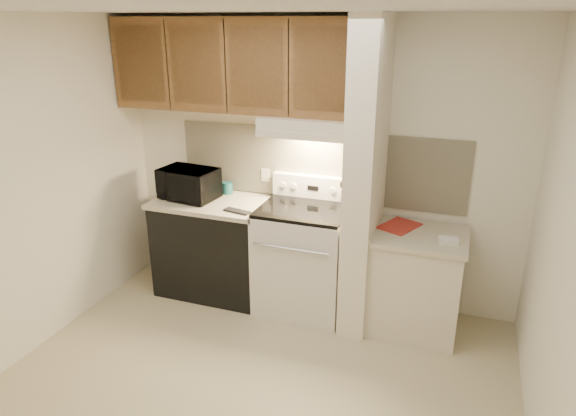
% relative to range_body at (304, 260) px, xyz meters
% --- Properties ---
extents(floor, '(3.60, 3.60, 0.00)m').
position_rel_range_body_xyz_m(floor, '(0.00, -1.16, -0.46)').
color(floor, '#C6B991').
rests_on(floor, ground).
extents(ceiling, '(3.60, 3.60, 0.00)m').
position_rel_range_body_xyz_m(ceiling, '(0.00, -1.16, 2.04)').
color(ceiling, white).
rests_on(ceiling, wall_back).
extents(wall_back, '(3.60, 2.50, 0.02)m').
position_rel_range_body_xyz_m(wall_back, '(0.00, 0.34, 0.79)').
color(wall_back, white).
rests_on(wall_back, floor).
extents(wall_left, '(0.02, 3.00, 2.50)m').
position_rel_range_body_xyz_m(wall_left, '(-1.80, -1.16, 0.79)').
color(wall_left, white).
rests_on(wall_left, floor).
extents(wall_right, '(0.02, 3.00, 2.50)m').
position_rel_range_body_xyz_m(wall_right, '(1.80, -1.16, 0.79)').
color(wall_right, white).
rests_on(wall_right, floor).
extents(backsplash, '(2.60, 0.02, 0.63)m').
position_rel_range_body_xyz_m(backsplash, '(0.00, 0.33, 0.78)').
color(backsplash, beige).
rests_on(backsplash, wall_back).
extents(range_body, '(0.76, 0.65, 0.92)m').
position_rel_range_body_xyz_m(range_body, '(0.00, 0.00, 0.00)').
color(range_body, silver).
rests_on(range_body, floor).
extents(oven_window, '(0.50, 0.01, 0.30)m').
position_rel_range_body_xyz_m(oven_window, '(0.00, -0.32, 0.04)').
color(oven_window, black).
rests_on(oven_window, range_body).
extents(oven_handle, '(0.65, 0.02, 0.02)m').
position_rel_range_body_xyz_m(oven_handle, '(0.00, -0.35, 0.26)').
color(oven_handle, silver).
rests_on(oven_handle, range_body).
extents(cooktop, '(0.74, 0.64, 0.03)m').
position_rel_range_body_xyz_m(cooktop, '(0.00, 0.00, 0.48)').
color(cooktop, black).
rests_on(cooktop, range_body).
extents(range_backguard, '(0.76, 0.08, 0.20)m').
position_rel_range_body_xyz_m(range_backguard, '(0.00, 0.28, 0.59)').
color(range_backguard, silver).
rests_on(range_backguard, range_body).
extents(range_display, '(0.10, 0.01, 0.04)m').
position_rel_range_body_xyz_m(range_display, '(0.00, 0.24, 0.59)').
color(range_display, black).
rests_on(range_display, range_backguard).
extents(range_knob_left_outer, '(0.05, 0.02, 0.05)m').
position_rel_range_body_xyz_m(range_knob_left_outer, '(-0.28, 0.24, 0.59)').
color(range_knob_left_outer, silver).
rests_on(range_knob_left_outer, range_backguard).
extents(range_knob_left_inner, '(0.05, 0.02, 0.05)m').
position_rel_range_body_xyz_m(range_knob_left_inner, '(-0.18, 0.24, 0.59)').
color(range_knob_left_inner, silver).
rests_on(range_knob_left_inner, range_backguard).
extents(range_knob_right_inner, '(0.05, 0.02, 0.05)m').
position_rel_range_body_xyz_m(range_knob_right_inner, '(0.18, 0.24, 0.59)').
color(range_knob_right_inner, silver).
rests_on(range_knob_right_inner, range_backguard).
extents(range_knob_right_outer, '(0.05, 0.02, 0.05)m').
position_rel_range_body_xyz_m(range_knob_right_outer, '(0.28, 0.24, 0.59)').
color(range_knob_right_outer, silver).
rests_on(range_knob_right_outer, range_backguard).
extents(dishwasher_front, '(1.00, 0.63, 0.87)m').
position_rel_range_body_xyz_m(dishwasher_front, '(-0.88, 0.01, -0.03)').
color(dishwasher_front, black).
rests_on(dishwasher_front, floor).
extents(left_countertop, '(1.04, 0.67, 0.04)m').
position_rel_range_body_xyz_m(left_countertop, '(-0.88, 0.01, 0.43)').
color(left_countertop, beige).
rests_on(left_countertop, dishwasher_front).
extents(spoon_rest, '(0.25, 0.12, 0.02)m').
position_rel_range_body_xyz_m(spoon_rest, '(-0.54, -0.19, 0.46)').
color(spoon_rest, black).
rests_on(spoon_rest, left_countertop).
extents(teal_jar, '(0.13, 0.13, 0.11)m').
position_rel_range_body_xyz_m(teal_jar, '(-0.83, 0.23, 0.51)').
color(teal_jar, '#1B585E').
rests_on(teal_jar, left_countertop).
extents(outlet, '(0.08, 0.01, 0.12)m').
position_rel_range_body_xyz_m(outlet, '(-0.48, 0.32, 0.64)').
color(outlet, beige).
rests_on(outlet, backsplash).
extents(microwave, '(0.54, 0.39, 0.28)m').
position_rel_range_body_xyz_m(microwave, '(-1.10, -0.01, 0.59)').
color(microwave, black).
rests_on(microwave, left_countertop).
extents(partition_pillar, '(0.22, 0.70, 2.50)m').
position_rel_range_body_xyz_m(partition_pillar, '(0.51, -0.01, 0.79)').
color(partition_pillar, white).
rests_on(partition_pillar, floor).
extents(pillar_trim, '(0.01, 0.70, 0.04)m').
position_rel_range_body_xyz_m(pillar_trim, '(0.39, -0.01, 0.84)').
color(pillar_trim, brown).
rests_on(pillar_trim, partition_pillar).
extents(knife_strip, '(0.02, 0.42, 0.04)m').
position_rel_range_body_xyz_m(knife_strip, '(0.39, -0.06, 0.86)').
color(knife_strip, black).
rests_on(knife_strip, partition_pillar).
extents(knife_blade_a, '(0.01, 0.03, 0.16)m').
position_rel_range_body_xyz_m(knife_blade_a, '(0.38, -0.21, 0.76)').
color(knife_blade_a, silver).
rests_on(knife_blade_a, knife_strip).
extents(knife_handle_a, '(0.02, 0.02, 0.10)m').
position_rel_range_body_xyz_m(knife_handle_a, '(0.38, -0.21, 0.91)').
color(knife_handle_a, black).
rests_on(knife_handle_a, knife_strip).
extents(knife_blade_b, '(0.01, 0.04, 0.18)m').
position_rel_range_body_xyz_m(knife_blade_b, '(0.38, -0.12, 0.75)').
color(knife_blade_b, silver).
rests_on(knife_blade_b, knife_strip).
extents(knife_handle_b, '(0.02, 0.02, 0.10)m').
position_rel_range_body_xyz_m(knife_handle_b, '(0.38, -0.14, 0.91)').
color(knife_handle_b, black).
rests_on(knife_handle_b, knife_strip).
extents(knife_blade_c, '(0.01, 0.04, 0.20)m').
position_rel_range_body_xyz_m(knife_blade_c, '(0.38, -0.05, 0.74)').
color(knife_blade_c, silver).
rests_on(knife_blade_c, knife_strip).
extents(knife_handle_c, '(0.02, 0.02, 0.10)m').
position_rel_range_body_xyz_m(knife_handle_c, '(0.38, -0.06, 0.91)').
color(knife_handle_c, black).
rests_on(knife_handle_c, knife_strip).
extents(knife_blade_d, '(0.01, 0.04, 0.16)m').
position_rel_range_body_xyz_m(knife_blade_d, '(0.38, 0.02, 0.76)').
color(knife_blade_d, silver).
rests_on(knife_blade_d, knife_strip).
extents(knife_handle_d, '(0.02, 0.02, 0.10)m').
position_rel_range_body_xyz_m(knife_handle_d, '(0.38, 0.03, 0.91)').
color(knife_handle_d, black).
rests_on(knife_handle_d, knife_strip).
extents(knife_blade_e, '(0.01, 0.04, 0.18)m').
position_rel_range_body_xyz_m(knife_blade_e, '(0.38, 0.12, 0.75)').
color(knife_blade_e, silver).
rests_on(knife_blade_e, knife_strip).
extents(knife_handle_e, '(0.02, 0.02, 0.10)m').
position_rel_range_body_xyz_m(knife_handle_e, '(0.38, 0.10, 0.91)').
color(knife_handle_e, black).
rests_on(knife_handle_e, knife_strip).
extents(oven_mitt, '(0.03, 0.10, 0.24)m').
position_rel_range_body_xyz_m(oven_mitt, '(0.38, 0.17, 0.70)').
color(oven_mitt, gray).
rests_on(oven_mitt, partition_pillar).
extents(right_cab_base, '(0.70, 0.60, 0.81)m').
position_rel_range_body_xyz_m(right_cab_base, '(0.97, -0.01, -0.06)').
color(right_cab_base, beige).
rests_on(right_cab_base, floor).
extents(right_countertop, '(0.74, 0.64, 0.04)m').
position_rel_range_body_xyz_m(right_countertop, '(0.97, -0.01, 0.37)').
color(right_countertop, beige).
rests_on(right_countertop, right_cab_base).
extents(red_folder, '(0.36, 0.41, 0.01)m').
position_rel_range_body_xyz_m(red_folder, '(0.79, 0.09, 0.40)').
color(red_folder, '#B82E24').
rests_on(red_folder, right_countertop).
extents(white_box, '(0.16, 0.12, 0.04)m').
position_rel_range_body_xyz_m(white_box, '(1.19, -0.11, 0.41)').
color(white_box, white).
rests_on(white_box, right_countertop).
extents(range_hood, '(0.78, 0.44, 0.15)m').
position_rel_range_body_xyz_m(range_hood, '(0.00, 0.12, 1.17)').
color(range_hood, beige).
rests_on(range_hood, upper_cabinets).
extents(hood_lip, '(0.78, 0.04, 0.06)m').
position_rel_range_body_xyz_m(hood_lip, '(0.00, -0.08, 1.12)').
color(hood_lip, beige).
rests_on(hood_lip, range_hood).
extents(upper_cabinets, '(2.18, 0.33, 0.77)m').
position_rel_range_body_xyz_m(upper_cabinets, '(-0.69, 0.17, 1.62)').
color(upper_cabinets, brown).
rests_on(upper_cabinets, wall_back).
extents(cab_door_a, '(0.46, 0.01, 0.63)m').
position_rel_range_body_xyz_m(cab_door_a, '(-1.51, 0.01, 1.62)').
color(cab_door_a, brown).
rests_on(cab_door_a, upper_cabinets).
extents(cab_gap_a, '(0.01, 0.01, 0.73)m').
position_rel_range_body_xyz_m(cab_gap_a, '(-1.23, 0.01, 1.62)').
color(cab_gap_a, black).
rests_on(cab_gap_a, upper_cabinets).
extents(cab_door_b, '(0.46, 0.01, 0.63)m').
position_rel_range_body_xyz_m(cab_door_b, '(-0.96, 0.01, 1.62)').
color(cab_door_b, brown).
rests_on(cab_door_b, upper_cabinets).
extents(cab_gap_b, '(0.01, 0.01, 0.73)m').
position_rel_range_body_xyz_m(cab_gap_b, '(-0.69, 0.01, 1.62)').
color(cab_gap_b, black).
rests_on(cab_gap_b, upper_cabinets).
extents(cab_door_c, '(0.46, 0.01, 0.63)m').
position_rel_range_body_xyz_m(cab_door_c, '(-0.42, 0.01, 1.62)').
color(cab_door_c, brown).
rests_on(cab_door_c, upper_cabinets).
extents(cab_gap_c, '(0.01, 0.01, 0.73)m').
position_rel_range_body_xyz_m(cab_gap_c, '(-0.14, 0.01, 1.62)').
color(cab_gap_c, black).
rests_on(cab_gap_c, upper_cabinets).
extents(cab_door_d, '(0.46, 0.01, 0.63)m').
position_rel_range_body_xyz_m(cab_door_d, '(0.13, 0.01, 1.62)').
color(cab_door_d, brown).
rests_on(cab_door_d, upper_cabinets).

